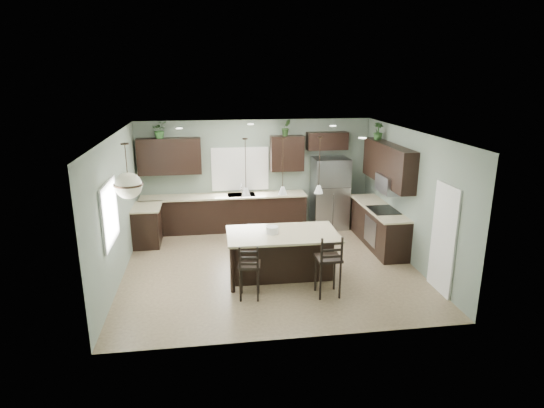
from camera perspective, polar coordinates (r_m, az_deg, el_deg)
The scene contains 32 objects.
ground at distance 9.70m, azimuth -0.25°, elevation -7.79°, with size 6.00×6.00×0.00m, color #9E8466.
pantry_door at distance 8.85m, azimuth 20.71°, elevation -4.17°, with size 0.04×0.82×2.04m, color white.
window_back at distance 11.79m, azimuth -4.03°, elevation 4.43°, with size 1.35×0.02×1.00m, color white.
window_left at distance 8.52m, azimuth -19.79°, elevation -1.10°, with size 0.02×1.10×1.00m, color white.
left_return_cabs at distance 11.15m, azimuth -15.40°, elevation -2.68°, with size 0.60×0.90×0.90m, color black.
left_return_countertop at distance 11.01m, azimuth -15.47°, elevation -0.36°, with size 0.66×0.96×0.04m, color beige.
back_lower_cabs at distance 11.77m, azimuth -6.01°, elevation -1.18°, with size 4.20×0.60×0.90m, color black.
back_countertop at distance 11.62m, azimuth -6.07°, elevation 1.01°, with size 4.20×0.66×0.04m, color beige.
sink_inset at distance 11.64m, azimuth -3.86°, elevation 1.16°, with size 0.70×0.45×0.01m, color gray.
faucet at distance 11.57m, azimuth -3.86°, elevation 1.82°, with size 0.02×0.02×0.28m, color silver.
back_upper_left at distance 11.57m, azimuth -12.73°, elevation 5.87°, with size 1.55×0.34×0.90m, color black.
back_upper_right at distance 11.71m, azimuth 1.89°, elevation 6.37°, with size 0.85×0.34×0.90m, color black.
fridge_header at distance 11.89m, azimuth 6.94°, elevation 7.88°, with size 1.05×0.34×0.45m, color black.
right_lower_cabs at distance 10.99m, azimuth 13.20°, elevation -2.79°, with size 0.60×2.35×0.90m, color black.
right_countertop at distance 10.84m, azimuth 13.26°, elevation -0.45°, with size 0.66×2.35×0.04m, color beige.
cooktop at distance 10.59m, azimuth 13.80°, elevation -0.74°, with size 0.58×0.75×0.02m, color black.
wall_oven_front at distance 10.64m, azimuth 12.19°, elevation -3.36°, with size 0.01×0.72×0.60m, color gray.
right_upper_cabs at distance 10.66m, azimuth 14.37°, elevation 4.90°, with size 0.34×2.35×0.90m, color black.
microwave at distance 10.47m, azimuth 14.53°, elevation 2.46°, with size 0.40×0.75×0.40m, color gray.
refrigerator at distance 11.91m, azimuth 7.26°, elevation 1.37°, with size 0.90×0.74×1.85m, color #92929A.
kitchen_island at distance 9.06m, azimuth 1.30°, elevation -6.41°, with size 2.16×1.23×0.92m, color black.
serving_dish at distance 8.84m, azimuth 0.03°, elevation -3.28°, with size 0.24×0.24×0.14m, color white.
bar_stool_left at distance 8.22m, azimuth -2.86°, elevation -8.38°, with size 0.39×0.39×1.05m, color black.
bar_stool_right at distance 8.35m, azimuth 7.05°, elevation -7.58°, with size 0.44×0.44×1.19m, color black.
pendant_left at distance 8.46m, azimuth -3.34°, elevation 4.62°, with size 0.17×0.17×1.10m, color white, non-canonical shape.
pendant_center at distance 8.53m, azimuth 1.37°, elevation 4.75°, with size 0.17×0.17×1.10m, color white, non-canonical shape.
pendant_right at distance 8.67m, azimuth 5.97°, elevation 4.84°, with size 0.17×0.17×1.10m, color white, non-canonical shape.
chandelier at distance 8.22m, azimuth -17.72°, elevation 3.95°, with size 0.51×0.51×0.98m, color beige, non-canonical shape.
plant_back_left at distance 11.47m, azimuth -13.90°, elevation 9.03°, with size 0.37×0.32×0.42m, color #2D5A27.
plant_back_right at distance 11.58m, azimuth 1.78°, elevation 9.57°, with size 0.23×0.19×0.42m, color #28471F.
plant_right_wall at distance 11.16m, azimuth 13.17°, elevation 8.88°, with size 0.23×0.23×0.41m, color #264920.
room_shell at distance 9.14m, azimuth -0.27°, elevation 1.99°, with size 6.00×6.00×6.00m.
Camera 1 is at (-1.22, -8.78, 3.93)m, focal length 30.00 mm.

